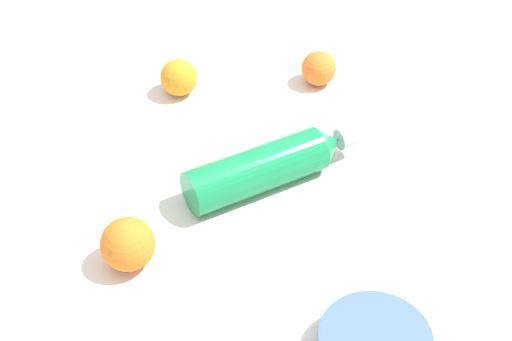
{
  "coord_description": "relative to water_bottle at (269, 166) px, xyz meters",
  "views": [
    {
      "loc": [
        0.77,
        0.39,
        0.8
      ],
      "look_at": [
        0.01,
        0.04,
        0.03
      ],
      "focal_mm": 53.73,
      "sensor_mm": 36.0,
      "label": 1
    }
  ],
  "objects": [
    {
      "name": "orange_0",
      "position": [
        0.23,
        -0.11,
        0.0
      ],
      "size": [
        0.07,
        0.07,
        0.07
      ],
      "primitive_type": "sphere",
      "color": "orange",
      "rests_on": "ground_plane"
    },
    {
      "name": "orange_1",
      "position": [
        -0.14,
        -0.23,
        -0.0
      ],
      "size": [
        0.06,
        0.06,
        0.06
      ],
      "primitive_type": "sphere",
      "color": "orange",
      "rests_on": "ground_plane"
    },
    {
      "name": "water_bottle",
      "position": [
        0.0,
        0.0,
        0.0
      ],
      "size": [
        0.25,
        0.21,
        0.07
      ],
      "rotation": [
        0.0,
        0.0,
        2.5
      ],
      "color": "#198C4C",
      "rests_on": "ground_plane"
    },
    {
      "name": "ground_plane",
      "position": [
        0.01,
        -0.05,
        -0.03
      ],
      "size": [
        2.4,
        2.4,
        0.0
      ],
      "primitive_type": "plane",
      "color": "silver"
    },
    {
      "name": "orange_2",
      "position": [
        -0.27,
        -0.03,
        -0.0
      ],
      "size": [
        0.06,
        0.06,
        0.06
      ],
      "primitive_type": "sphere",
      "color": "orange",
      "rests_on": "ground_plane"
    }
  ]
}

